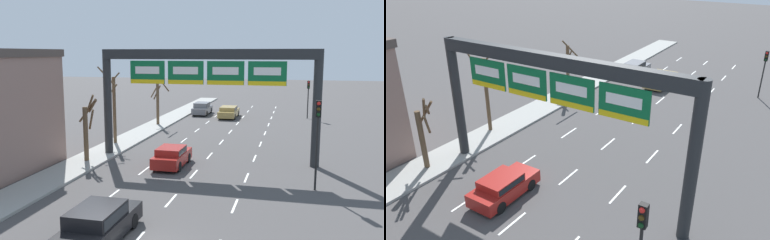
{
  "view_description": "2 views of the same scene",
  "coord_description": "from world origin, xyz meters",
  "views": [
    {
      "loc": [
        6.08,
        -14.18,
        7.51
      ],
      "look_at": [
        -1.37,
        16.09,
        2.61
      ],
      "focal_mm": 40.0,
      "sensor_mm": 36.0,
      "label": 1
    },
    {
      "loc": [
        10.7,
        0.25,
        12.27
      ],
      "look_at": [
        -1.57,
        19.54,
        2.03
      ],
      "focal_mm": 35.0,
      "sensor_mm": 36.0,
      "label": 2
    }
  ],
  "objects": [
    {
      "name": "lane_dashes",
      "position": [
        -0.0,
        13.5,
        0.01
      ],
      "size": [
        6.72,
        67.0,
        0.01
      ],
      "color": "white",
      "rests_on": "ground_plane"
    },
    {
      "name": "sign_gantry",
      "position": [
        -0.0,
        14.62,
        5.82
      ],
      "size": [
        15.39,
        0.7,
        7.78
      ],
      "color": "#232628",
      "rests_on": "ground_plane"
    },
    {
      "name": "car_red",
      "position": [
        -1.87,
        12.47,
        0.73
      ],
      "size": [
        1.8,
        4.06,
        1.35
      ],
      "color": "maroon",
      "rests_on": "ground_plane"
    },
    {
      "name": "car_grey",
      "position": [
        -5.2,
        36.87,
        0.8
      ],
      "size": [
        1.8,
        4.45,
        1.5
      ],
      "color": "slate",
      "rests_on": "ground_plane"
    },
    {
      "name": "car_gold",
      "position": [
        -1.6,
        35.07,
        0.72
      ],
      "size": [
        1.95,
        4.89,
        1.33
      ],
      "color": "#A88947",
      "rests_on": "ground_plane"
    },
    {
      "name": "car_black",
      "position": [
        -1.43,
        0.7,
        0.8
      ],
      "size": [
        1.91,
        4.77,
        1.51
      ],
      "color": "black",
      "rests_on": "ground_plane"
    },
    {
      "name": "traffic_light_near_gantry",
      "position": [
        7.36,
        36.58,
        3.13
      ],
      "size": [
        0.3,
        0.35,
        4.36
      ],
      "color": "black",
      "rests_on": "ground_plane"
    },
    {
      "name": "traffic_light_mid_block",
      "position": [
        7.25,
        9.55,
        3.54
      ],
      "size": [
        0.3,
        0.35,
        4.99
      ],
      "color": "black",
      "rests_on": "ground_plane"
    },
    {
      "name": "tree_bare_closest",
      "position": [
        -7.86,
        12.2,
        2.44
      ],
      "size": [
        1.66,
        1.06,
        4.57
      ],
      "color": "brown",
      "rests_on": "sidewalk_left"
    },
    {
      "name": "tree_bare_second",
      "position": [
        -7.88,
        27.75,
        2.71
      ],
      "size": [
        1.88,
        1.86,
        5.24
      ],
      "color": "brown",
      "rests_on": "sidewalk_left"
    },
    {
      "name": "tree_bare_third",
      "position": [
        -8.48,
        18.06,
        3.26
      ],
      "size": [
        1.8,
        1.98,
        6.3
      ],
      "color": "brown",
      "rests_on": "sidewalk_left"
    }
  ]
}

